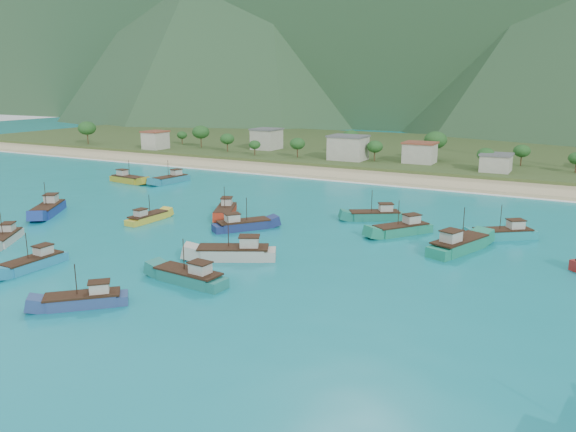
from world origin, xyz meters
The scene contains 21 objects.
ground centered at (0.00, 0.00, 0.00)m, with size 600.00×600.00×0.00m, color #0C7A87.
beach centered at (0.00, 79.00, 0.00)m, with size 400.00×18.00×1.20m, color beige.
land centered at (0.00, 140.00, 0.00)m, with size 400.00×110.00×2.40m, color #385123.
surf_line centered at (0.00, 69.50, 0.00)m, with size 400.00×2.50×0.08m, color white.
village centered at (20.42, 101.82, 4.87)m, with size 217.58×27.05×7.79m.
vegetation centered at (-9.12, 103.56, 5.29)m, with size 278.97×26.38×9.15m.
boat_2 centered at (-54.88, 47.37, 0.74)m, with size 4.46×10.86×6.23m.
boat_5 centered at (27.80, 31.65, 0.73)m, with size 10.25×8.68×6.17m.
boat_7 centered at (-21.89, 23.54, 0.74)m, with size 7.40×10.89×6.25m.
boat_8 centered at (-42.75, -8.51, 0.62)m, with size 7.58×9.38×5.57m.
boat_9 centered at (4.75, 34.09, 0.71)m, with size 10.37×7.93×6.08m.
boat_10 centered at (-10.97, -21.29, 0.62)m, with size 8.82×8.45×5.57m.
boat_11 centered at (-53.25, 8.48, 0.86)m, with size 9.24×11.68×6.90m.
boat_14 centered at (-32.10, 12.99, 0.57)m, with size 3.01×9.05×5.29m.
boat_15 centered at (-13.38, 16.31, 0.70)m, with size 8.64×9.92×6.03m.
boat_16 centered at (12.10, 26.47, 0.76)m, with size 8.87×10.54×6.34m.
boat_17 centered at (-5.31, 1.61, 0.85)m, with size 11.82×8.30×6.82m.
boat_22 centered at (22.67, 20.82, 0.91)m, with size 7.60×12.61×7.17m.
boat_23 centered at (-27.88, -14.85, 0.63)m, with size 2.88×9.55×5.63m.
boat_24 centered at (-5.00, -9.53, 0.74)m, with size 10.73×3.99×6.21m.
boat_25 centered at (-64.68, 42.15, 0.74)m, with size 10.90×4.41×6.26m.
Camera 1 is at (38.22, -63.72, 25.31)m, focal length 35.00 mm.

